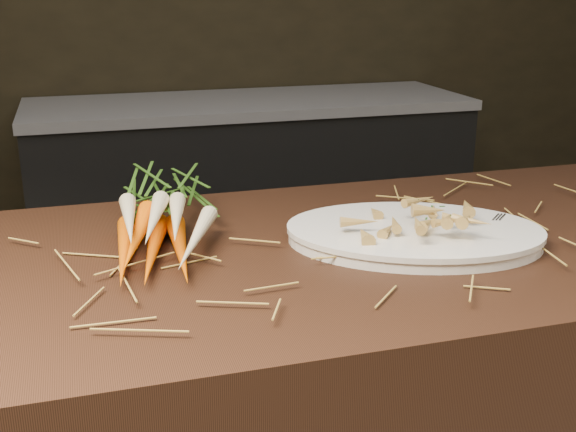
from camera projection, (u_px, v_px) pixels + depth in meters
name	position (u px, v px, depth m)	size (l,w,h in m)	color
back_counter	(251.00, 196.00, 3.13)	(1.82, 0.62, 0.84)	black
straw_bedding	(339.00, 239.00, 1.18)	(1.40, 0.60, 0.02)	olive
root_veg_bunch	(158.00, 208.00, 1.23)	(0.21, 0.50, 0.09)	#D85A00
serving_platter	(414.00, 236.00, 1.19)	(0.42, 0.28, 0.02)	white
roasted_veg_heap	(415.00, 217.00, 1.18)	(0.20, 0.15, 0.05)	#A78842
serving_fork	(508.00, 235.00, 1.16)	(0.01, 0.16, 0.00)	silver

